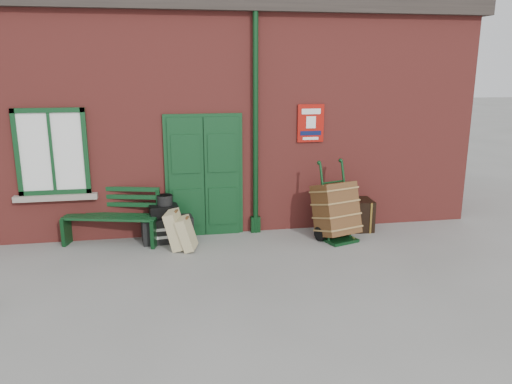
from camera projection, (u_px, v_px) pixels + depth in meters
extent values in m
plane|color=gray|center=(231.00, 262.00, 8.06)|extent=(80.00, 80.00, 0.00)
cube|color=maroon|center=(210.00, 117.00, 10.92)|extent=(10.00, 4.00, 4.00)
cube|color=#38302B|center=(207.00, 13.00, 10.39)|extent=(10.30, 4.30, 0.30)
cube|color=#0F381A|center=(204.00, 177.00, 9.14)|extent=(1.42, 0.12, 2.32)
cube|color=white|center=(52.00, 152.00, 8.55)|extent=(1.20, 0.08, 1.50)
cylinder|color=#0C3215|center=(256.00, 127.00, 9.04)|extent=(0.10, 0.10, 4.00)
cube|color=#A2120B|center=(311.00, 123.00, 9.26)|extent=(0.50, 0.03, 0.70)
cube|color=#0F381A|center=(111.00, 217.00, 8.80)|extent=(1.71, 0.84, 0.04)
cube|color=#0F381A|center=(115.00, 197.00, 8.96)|extent=(1.61, 0.45, 0.44)
cube|color=#0C3215|center=(69.00, 229.00, 8.91)|extent=(0.19, 0.50, 0.50)
cube|color=#0C3215|center=(156.00, 231.00, 8.80)|extent=(0.19, 0.50, 0.50)
cube|color=black|center=(167.00, 229.00, 9.03)|extent=(0.95, 0.60, 0.45)
cube|color=black|center=(164.00, 211.00, 8.94)|extent=(0.53, 0.41, 0.22)
cylinder|color=black|center=(165.00, 200.00, 8.89)|extent=(0.30, 0.30, 0.18)
cube|color=tan|center=(176.00, 230.00, 8.60)|extent=(0.44, 0.54, 0.68)
cube|color=tan|center=(187.00, 234.00, 8.54)|extent=(0.42, 0.49, 0.58)
cube|color=#0C3215|center=(341.00, 240.00, 9.01)|extent=(0.64, 0.55, 0.05)
cylinder|color=#0C3215|center=(325.00, 203.00, 8.90)|extent=(0.16, 0.38, 1.39)
cylinder|color=#0C3215|center=(346.00, 199.00, 9.12)|extent=(0.16, 0.38, 1.39)
cylinder|color=black|center=(319.00, 234.00, 9.02)|extent=(0.14, 0.27, 0.26)
cylinder|color=black|center=(347.00, 229.00, 9.32)|extent=(0.14, 0.27, 0.26)
cube|color=brown|center=(336.00, 209.00, 9.03)|extent=(0.88, 0.91, 1.03)
cube|color=black|center=(350.00, 215.00, 9.61)|extent=(0.86, 0.59, 0.60)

